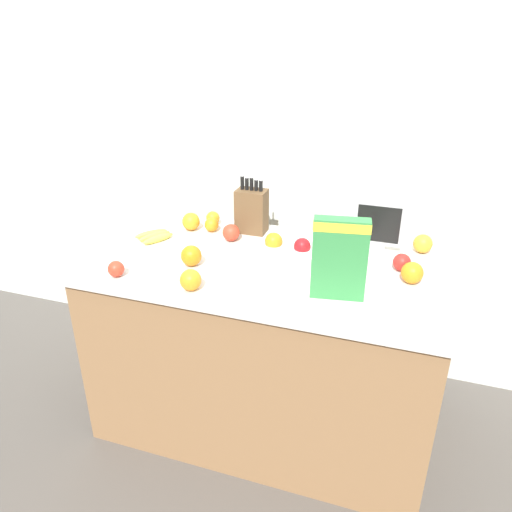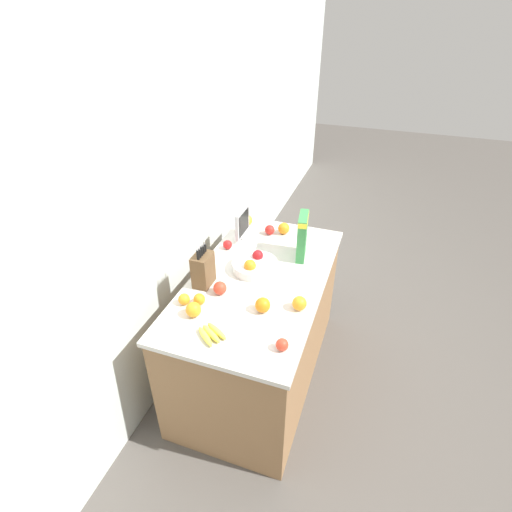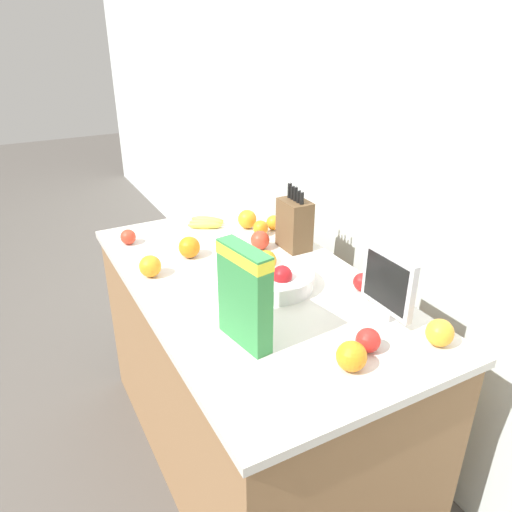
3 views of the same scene
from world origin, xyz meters
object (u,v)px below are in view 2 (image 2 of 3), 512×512
Objects in this scene: small_monitor at (242,223)px; orange_near_bowl at (247,220)px; knife_block at (203,269)px; orange_by_cereal at (193,310)px; fruit_bowl at (255,265)px; orange_mid_right at (263,305)px; orange_back_center at (299,303)px; orange_mid_left at (199,299)px; orange_front_center at (184,299)px; apple_middle at (282,345)px; orange_front_left at (284,228)px; apple_by_knife_block at (270,230)px; apple_rightmost at (220,288)px; banana_bunch at (211,334)px; apple_rear at (228,245)px; cereal_box at (302,235)px.

orange_near_bowl is (0.20, 0.04, -0.08)m from small_monitor.
orange_by_cereal is at bearing -165.46° from knife_block.
orange_mid_right is (-0.38, -0.18, 0.01)m from fruit_bowl.
orange_back_center is 1.06m from orange_near_bowl.
orange_mid_left is 0.82× the size of orange_back_center.
orange_near_bowl is at bearing -0.56° from orange_front_center.
orange_front_center is at bearing 76.39° from apple_middle.
orange_front_left is 1.04m from orange_front_center.
apple_by_knife_block is 0.93m from orange_mid_left.
small_monitor is 0.68m from apple_rightmost.
banana_bunch is 1.14m from apple_by_knife_block.
knife_block is at bearing -179.00° from orange_near_bowl.
orange_by_cereal is at bearing -171.57° from orange_mid_left.
knife_block reaches higher than orange_front_left.
orange_mid_left is at bearing -172.37° from apple_rear.
small_monitor is at bearing 29.04° from orange_mid_right.
cereal_box is at bearing -27.64° from orange_by_cereal.
cereal_box reaches higher than apple_middle.
orange_near_bowl is at bearing 37.12° from orange_back_center.
fruit_bowl is 3.53× the size of orange_back_center.
fruit_bowl reaches higher than orange_front_center.
cereal_box is at bearing -142.59° from orange_front_left.
orange_front_left is (0.17, -0.27, -0.08)m from small_monitor.
orange_by_cereal is at bearing -172.26° from apple_rear.
cereal_box is (0.51, -0.50, 0.06)m from knife_block.
apple_by_knife_block is at bearing -54.61° from small_monitor.
apple_by_knife_block is 0.22m from orange_near_bowl.
apple_by_knife_block is at bearing -4.56° from apple_rightmost.
small_monitor reaches higher than banana_bunch.
orange_front_center is at bearing 135.36° from cereal_box.
small_monitor is 2.73× the size of orange_back_center.
knife_block is 3.64× the size of orange_near_bowl.
small_monitor is 0.80m from orange_mid_left.
orange_back_center is (0.34, -0.00, 0.01)m from apple_middle.
orange_front_center is (-0.03, 0.08, -0.00)m from orange_mid_left.
apple_rear is at bearing 164.98° from small_monitor.
apple_rear is (-0.18, 0.05, -0.09)m from small_monitor.
orange_front_left is 1.28× the size of orange_front_center.
apple_by_knife_block is at bearing -15.13° from knife_block.
small_monitor is 3.48× the size of apple_rear.
apple_middle is 1.34m from orange_near_bowl.
apple_middle is (-0.62, -0.37, -0.00)m from fruit_bowl.
knife_block is at bearing 73.89° from orange_mid_right.
banana_bunch is at bearing -149.82° from knife_block.
orange_by_cereal is at bearing -126.80° from orange_front_center.
banana_bunch is (-0.92, 0.26, -0.16)m from cereal_box.
orange_front_left is at bearing -11.60° from orange_by_cereal.
small_monitor is at bearing 32.06° from fruit_bowl.
apple_by_knife_block is (0.12, -0.17, -0.09)m from small_monitor.
fruit_bowl is 0.61m from orange_near_bowl.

